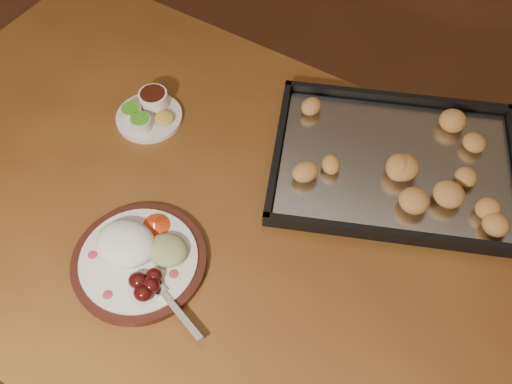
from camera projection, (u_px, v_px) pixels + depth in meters
The scene contains 5 objects.
ground at pixel (224, 278), 1.84m from camera, with size 4.00×4.00×0.00m, color brown.
dining_table at pixel (219, 237), 1.18m from camera, with size 1.59×1.05×0.75m.
dinner_plate at pixel (139, 255), 1.02m from camera, with size 0.30×0.24×0.06m.
condiment_saucer at pixel (148, 112), 1.22m from camera, with size 0.14×0.14×0.05m.
baking_tray at pixel (395, 162), 1.14m from camera, with size 0.58×0.49×0.05m.
Camera 1 is at (0.46, -0.70, 1.67)m, focal length 40.00 mm.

